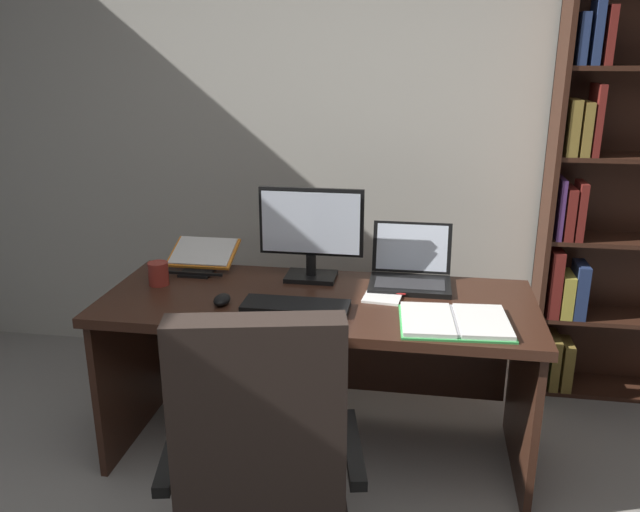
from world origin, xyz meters
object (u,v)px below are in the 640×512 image
(desk, at_px, (320,333))
(coffee_mug, at_px, (158,274))
(computer_mouse, at_px, (222,300))
(bookshelf, at_px, (621,206))
(monitor, at_px, (311,234))
(laptop, at_px, (410,272))
(notepad, at_px, (384,294))
(open_binder, at_px, (455,321))
(reading_stand_with_book, at_px, (202,256))
(pen, at_px, (389,292))
(keyboard, at_px, (296,306))
(office_chair, at_px, (263,487))

(desk, height_order, coffee_mug, coffee_mug)
(desk, height_order, computer_mouse, computer_mouse)
(bookshelf, bearing_deg, coffee_mug, -160.41)
(monitor, relative_size, coffee_mug, 4.56)
(desk, xyz_separation_m, bookshelf, (1.35, 0.70, 0.45))
(laptop, relative_size, notepad, 1.64)
(open_binder, height_order, coffee_mug, coffee_mug)
(notepad, bearing_deg, bookshelf, 33.08)
(monitor, relative_size, reading_stand_with_book, 1.51)
(reading_stand_with_book, relative_size, pen, 2.16)
(laptop, height_order, coffee_mug, laptop)
(keyboard, bearing_deg, reading_stand_with_book, 141.45)
(desk, distance_m, notepad, 0.33)
(office_chair, xyz_separation_m, coffee_mug, (-0.67, 0.88, 0.34))
(monitor, relative_size, keyboard, 1.09)
(office_chair, xyz_separation_m, pen, (0.32, 0.91, 0.30))
(open_binder, relative_size, coffee_mug, 4.24)
(laptop, xyz_separation_m, pen, (-0.08, -0.16, -0.04))
(desk, xyz_separation_m, open_binder, (0.54, -0.25, 0.21))
(laptop, height_order, pen, laptop)
(office_chair, xyz_separation_m, monitor, (-0.03, 1.06, 0.49))
(desk, relative_size, bookshelf, 0.87)
(keyboard, bearing_deg, coffee_mug, 164.69)
(notepad, bearing_deg, coffee_mug, -178.49)
(notepad, bearing_deg, office_chair, -108.13)
(computer_mouse, height_order, open_binder, computer_mouse)
(computer_mouse, distance_m, notepad, 0.66)
(reading_stand_with_book, xyz_separation_m, notepad, (0.86, -0.22, -0.05))
(bookshelf, distance_m, laptop, 1.14)
(desk, height_order, laptop, laptop)
(bookshelf, xyz_separation_m, coffee_mug, (-2.05, -0.73, -0.20))
(computer_mouse, distance_m, open_binder, 0.91)
(laptop, bearing_deg, monitor, -179.29)
(keyboard, bearing_deg, monitor, 90.00)
(computer_mouse, bearing_deg, notepad, 17.55)
(desk, distance_m, keyboard, 0.30)
(office_chair, bearing_deg, bookshelf, 37.58)
(reading_stand_with_book, relative_size, notepad, 1.44)
(open_binder, distance_m, notepad, 0.37)
(laptop, xyz_separation_m, coffee_mug, (-1.07, -0.19, -0.00))
(desk, xyz_separation_m, pen, (0.29, -0.00, 0.21))
(monitor, height_order, laptop, monitor)
(desk, height_order, keyboard, keyboard)
(office_chair, height_order, pen, office_chair)
(keyboard, relative_size, pen, 3.00)
(bookshelf, relative_size, monitor, 4.44)
(bookshelf, bearing_deg, laptop, -150.94)
(bookshelf, relative_size, reading_stand_with_book, 6.71)
(bookshelf, xyz_separation_m, computer_mouse, (-1.71, -0.90, -0.23))
(monitor, bearing_deg, reading_stand_with_book, 173.26)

